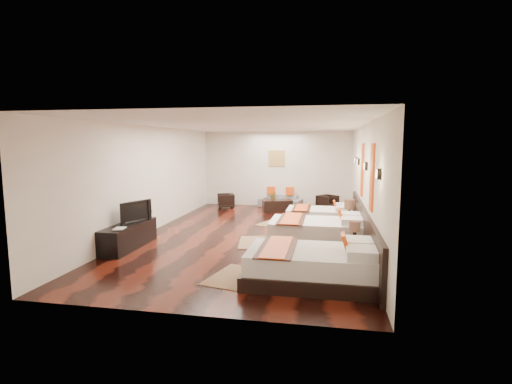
% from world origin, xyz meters
% --- Properties ---
extents(floor, '(5.50, 9.50, 0.01)m').
position_xyz_m(floor, '(0.00, 0.00, 0.00)').
color(floor, black).
rests_on(floor, ground).
extents(ceiling, '(5.50, 9.50, 0.01)m').
position_xyz_m(ceiling, '(0.00, 0.00, 2.80)').
color(ceiling, white).
rests_on(ceiling, floor).
extents(back_wall, '(5.50, 0.01, 2.80)m').
position_xyz_m(back_wall, '(0.00, 4.75, 1.40)').
color(back_wall, silver).
rests_on(back_wall, floor).
extents(left_wall, '(0.01, 9.50, 2.80)m').
position_xyz_m(left_wall, '(-2.75, 0.00, 1.40)').
color(left_wall, silver).
rests_on(left_wall, floor).
extents(right_wall, '(0.01, 9.50, 2.80)m').
position_xyz_m(right_wall, '(2.75, 0.00, 1.40)').
color(right_wall, silver).
rests_on(right_wall, floor).
extents(headboard_panel, '(0.08, 6.60, 0.90)m').
position_xyz_m(headboard_panel, '(2.71, -0.80, 0.45)').
color(headboard_panel, black).
rests_on(headboard_panel, floor).
extents(bed_near, '(2.28, 1.43, 0.87)m').
position_xyz_m(bed_near, '(1.70, -3.17, 0.30)').
color(bed_near, black).
rests_on(bed_near, floor).
extents(bed_mid, '(2.27, 1.42, 0.86)m').
position_xyz_m(bed_mid, '(1.70, -0.60, 0.30)').
color(bed_mid, black).
rests_on(bed_mid, floor).
extents(bed_far, '(1.92, 1.21, 0.73)m').
position_xyz_m(bed_far, '(1.69, 1.57, 0.25)').
color(bed_far, black).
rests_on(bed_far, floor).
extents(nightstand_a, '(0.41, 0.41, 0.81)m').
position_xyz_m(nightstand_a, '(2.44, -1.81, 0.29)').
color(nightstand_a, black).
rests_on(nightstand_a, floor).
extents(nightstand_b, '(0.48, 0.48, 0.95)m').
position_xyz_m(nightstand_b, '(2.44, 0.25, 0.33)').
color(nightstand_b, black).
rests_on(nightstand_b, floor).
extents(jute_mat_near, '(1.00, 1.34, 0.01)m').
position_xyz_m(jute_mat_near, '(0.30, -3.15, 0.01)').
color(jute_mat_near, olive).
rests_on(jute_mat_near, floor).
extents(jute_mat_mid, '(0.93, 1.30, 0.01)m').
position_xyz_m(jute_mat_mid, '(0.23, -0.75, 0.01)').
color(jute_mat_mid, olive).
rests_on(jute_mat_mid, floor).
extents(jute_mat_far, '(1.13, 1.39, 0.01)m').
position_xyz_m(jute_mat_far, '(0.41, 1.58, 0.01)').
color(jute_mat_far, olive).
rests_on(jute_mat_far, floor).
extents(tv_console, '(0.50, 1.80, 0.55)m').
position_xyz_m(tv_console, '(-2.50, -1.72, 0.28)').
color(tv_console, black).
rests_on(tv_console, floor).
extents(tv, '(0.41, 0.86, 0.50)m').
position_xyz_m(tv, '(-2.45, -1.55, 0.80)').
color(tv, black).
rests_on(tv, tv_console).
extents(book, '(0.27, 0.33, 0.03)m').
position_xyz_m(book, '(-2.50, -2.30, 0.56)').
color(book, black).
rests_on(book, tv_console).
extents(figurine, '(0.36, 0.36, 0.34)m').
position_xyz_m(figurine, '(-2.50, -0.89, 0.72)').
color(figurine, brown).
rests_on(figurine, tv_console).
extents(sofa, '(1.67, 0.95, 0.46)m').
position_xyz_m(sofa, '(0.19, 4.45, 0.23)').
color(sofa, slate).
rests_on(sofa, floor).
extents(armchair_left, '(0.75, 0.74, 0.53)m').
position_xyz_m(armchair_left, '(-1.76, 3.92, 0.27)').
color(armchair_left, black).
rests_on(armchair_left, floor).
extents(armchair_right, '(0.84, 0.84, 0.55)m').
position_xyz_m(armchair_right, '(1.91, 4.07, 0.28)').
color(armchair_right, black).
rests_on(armchair_right, floor).
extents(coffee_table, '(1.11, 0.78, 0.40)m').
position_xyz_m(coffee_table, '(0.19, 3.56, 0.20)').
color(coffee_table, black).
rests_on(coffee_table, floor).
extents(table_plant, '(0.27, 0.24, 0.29)m').
position_xyz_m(table_plant, '(0.05, 3.55, 0.54)').
color(table_plant, '#2C5C1E').
rests_on(table_plant, coffee_table).
extents(orange_panel_a, '(0.04, 0.40, 1.30)m').
position_xyz_m(orange_panel_a, '(2.73, -1.90, 1.70)').
color(orange_panel_a, '#D86014').
rests_on(orange_panel_a, right_wall).
extents(orange_panel_b, '(0.04, 0.40, 1.30)m').
position_xyz_m(orange_panel_b, '(2.73, 0.30, 1.70)').
color(orange_panel_b, '#D86014').
rests_on(orange_panel_b, right_wall).
extents(sconce_near, '(0.07, 0.12, 0.18)m').
position_xyz_m(sconce_near, '(2.70, -3.00, 1.85)').
color(sconce_near, black).
rests_on(sconce_near, right_wall).
extents(sconce_mid, '(0.07, 0.12, 0.18)m').
position_xyz_m(sconce_mid, '(2.70, -0.80, 1.85)').
color(sconce_mid, black).
rests_on(sconce_mid, right_wall).
extents(sconce_far, '(0.07, 0.12, 0.18)m').
position_xyz_m(sconce_far, '(2.70, 1.40, 1.85)').
color(sconce_far, black).
rests_on(sconce_far, right_wall).
extents(sconce_lounge, '(0.07, 0.12, 0.18)m').
position_xyz_m(sconce_lounge, '(2.70, 2.30, 1.85)').
color(sconce_lounge, black).
rests_on(sconce_lounge, right_wall).
extents(gold_artwork, '(0.60, 0.04, 0.60)m').
position_xyz_m(gold_artwork, '(0.00, 4.73, 1.80)').
color(gold_artwork, '#AD873F').
rests_on(gold_artwork, back_wall).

